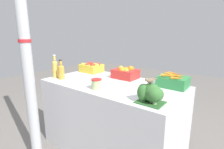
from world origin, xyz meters
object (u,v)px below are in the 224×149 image
support_pole (26,50)px  apple_crate (91,67)px  juice_bottle_amber (61,71)px  broccoli_pile (151,93)px  pickle_jar (96,84)px  carrot_crate (173,81)px  orange_crate (125,73)px  sparrow_bird (150,80)px  juice_bottle_golden (55,68)px

support_pole → apple_crate: support_pole is taller
juice_bottle_amber → support_pole: bearing=-77.6°
support_pole → apple_crate: (-0.10, 0.99, -0.34)m
apple_crate → juice_bottle_amber: size_ratio=1.22×
support_pole → juice_bottle_amber: (-0.10, 0.46, -0.31)m
broccoli_pile → pickle_jar: broccoli_pile is taller
carrot_crate → broccoli_pile: bearing=-89.3°
broccoli_pile → pickle_jar: bearing=-179.7°
support_pole → pickle_jar: size_ratio=23.27×
support_pole → orange_crate: 1.16m
carrot_crate → pickle_jar: (-0.60, -0.56, -0.01)m
broccoli_pile → sparrow_bird: size_ratio=1.69×
orange_crate → sparrow_bird: bearing=-42.9°
carrot_crate → broccoli_pile: 0.56m
apple_crate → broccoli_pile: bearing=-24.4°
juice_bottle_golden → carrot_crate: bearing=21.4°
pickle_jar → support_pole: bearing=-140.7°
pickle_jar → sparrow_bird: (0.60, -0.02, 0.14)m
support_pole → broccoli_pile: support_pole is taller
carrot_crate → juice_bottle_golden: 1.45m
support_pole → juice_bottle_golden: 0.59m
support_pole → juice_bottle_amber: support_pole is taller
carrot_crate → juice_bottle_golden: juice_bottle_golden is taller
apple_crate → pickle_jar: apple_crate is taller
juice_bottle_golden → sparrow_bird: 1.36m
juice_bottle_golden → juice_bottle_amber: size_ratio=1.21×
broccoli_pile → orange_crate: bearing=138.2°
carrot_crate → broccoli_pile: size_ratio=1.35×
juice_bottle_golden → juice_bottle_amber: juice_bottle_golden is taller
pickle_jar → sparrow_bird: bearing=-1.4°
broccoli_pile → pickle_jar: 0.61m
carrot_crate → broccoli_pile: (0.01, -0.56, 0.02)m
orange_crate → broccoli_pile: bearing=-41.8°
apple_crate → sparrow_bird: (1.22, -0.58, 0.13)m
broccoli_pile → sparrow_bird: (-0.01, -0.02, 0.11)m
pickle_jar → sparrow_bird: size_ratio=0.82×
orange_crate → broccoli_pile: broccoli_pile is taller
orange_crate → sparrow_bird: 0.85m
broccoli_pile → apple_crate: bearing=155.6°
apple_crate → pickle_jar: (0.62, -0.56, -0.02)m
orange_crate → carrot_crate: 0.62m
orange_crate → support_pole: bearing=-117.2°
juice_bottle_amber → pickle_jar: bearing=-2.8°
sparrow_bird → broccoli_pile: bearing=-176.2°
carrot_crate → sparrow_bird: 0.59m
juice_bottle_amber → sparrow_bird: size_ratio=1.88×
orange_crate → broccoli_pile: size_ratio=1.35×
juice_bottle_amber → sparrow_bird: bearing=-2.1°
juice_bottle_amber → sparrow_bird: 1.23m
juice_bottle_golden → pickle_jar: size_ratio=2.74×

